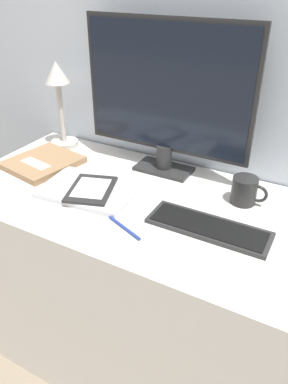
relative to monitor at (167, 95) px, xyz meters
name	(u,v)px	position (x,y,z in m)	size (l,w,h in m)	color
wall_back	(184,24)	(0.00, 0.12, 0.20)	(3.60, 0.05, 2.40)	#B2BCC6
desk	(136,283)	(0.00, -0.21, -0.64)	(1.17, 0.59, 0.73)	silver
monitor	(167,95)	(0.00, 0.00, 0.00)	(0.58, 0.11, 0.50)	#262626
keyboard	(208,227)	(0.26, -0.26, -0.26)	(0.34, 0.11, 0.01)	#282828
laptop	(89,190)	(-0.14, -0.26, -0.26)	(0.31, 0.23, 0.02)	#BCBCC1
ereader	(91,189)	(-0.13, -0.27, -0.25)	(0.18, 0.21, 0.01)	black
desk_lamp	(59,94)	(-0.45, 0.00, -0.06)	(0.11, 0.11, 0.33)	#BCB7AD
notebook	(43,162)	(-0.40, -0.18, -0.26)	(0.25, 0.27, 0.02)	#93704C
coffee_mug	(245,191)	(0.31, -0.08, -0.23)	(0.11, 0.08, 0.08)	black
pen	(124,228)	(0.06, -0.37, -0.26)	(0.13, 0.06, 0.01)	navy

